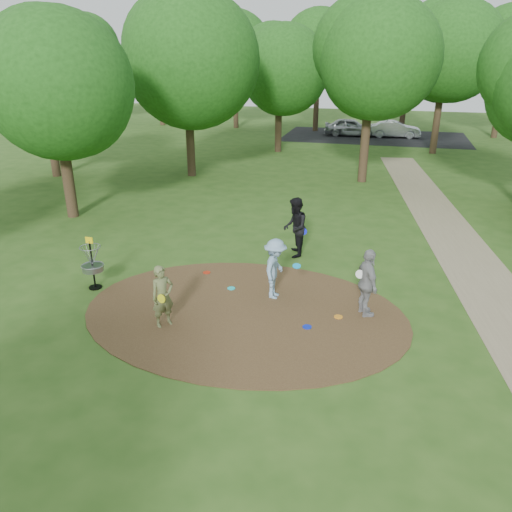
# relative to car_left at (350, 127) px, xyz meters

# --- Properties ---
(ground) EXTENTS (100.00, 100.00, 0.00)m
(ground) POSITION_rel_car_left_xyz_m (-0.09, -29.91, -0.69)
(ground) COLOR #2D5119
(ground) RESTS_ON ground
(dirt_clearing) EXTENTS (8.40, 8.40, 0.02)m
(dirt_clearing) POSITION_rel_car_left_xyz_m (-0.09, -29.91, -0.68)
(dirt_clearing) COLOR #47301C
(dirt_clearing) RESTS_ON ground
(footpath) EXTENTS (7.55, 39.89, 0.01)m
(footpath) POSITION_rel_car_left_xyz_m (6.41, -27.91, -0.68)
(footpath) COLOR #8C7A5B
(footpath) RESTS_ON ground
(parking_lot) EXTENTS (14.00, 8.00, 0.01)m
(parking_lot) POSITION_rel_car_left_xyz_m (1.91, 0.09, -0.69)
(parking_lot) COLOR black
(parking_lot) RESTS_ON ground
(player_observer_with_disc) EXTENTS (0.65, 0.68, 1.57)m
(player_observer_with_disc) POSITION_rel_car_left_xyz_m (-1.80, -31.02, 0.10)
(player_observer_with_disc) COLOR #636A3D
(player_observer_with_disc) RESTS_ON ground
(player_throwing_with_disc) EXTENTS (1.04, 1.11, 1.68)m
(player_throwing_with_disc) POSITION_rel_car_left_xyz_m (0.48, -28.85, 0.15)
(player_throwing_with_disc) COLOR #81A3C1
(player_throwing_with_disc) RESTS_ON ground
(player_walking_with_disc) EXTENTS (0.89, 1.06, 1.95)m
(player_walking_with_disc) POSITION_rel_car_left_xyz_m (0.43, -25.75, 0.29)
(player_walking_with_disc) COLOR black
(player_walking_with_disc) RESTS_ON ground
(player_waiting_with_disc) EXTENTS (0.85, 1.14, 1.79)m
(player_waiting_with_disc) POSITION_rel_car_left_xyz_m (2.92, -29.24, 0.21)
(player_waiting_with_disc) COLOR gray
(player_waiting_with_disc) RESTS_ON ground
(disc_ground_cyan) EXTENTS (0.22, 0.22, 0.02)m
(disc_ground_cyan) POSITION_rel_car_left_xyz_m (-0.82, -28.70, -0.66)
(disc_ground_cyan) COLOR #1AD0D7
(disc_ground_cyan) RESTS_ON dirt_clearing
(disc_ground_blue) EXTENTS (0.22, 0.22, 0.02)m
(disc_ground_blue) POSITION_rel_car_left_xyz_m (1.61, -30.26, -0.66)
(disc_ground_blue) COLOR #0B21CA
(disc_ground_blue) RESTS_ON dirt_clearing
(disc_ground_red) EXTENTS (0.22, 0.22, 0.02)m
(disc_ground_red) POSITION_rel_car_left_xyz_m (-1.87, -27.84, -0.66)
(disc_ground_red) COLOR red
(disc_ground_red) RESTS_ON dirt_clearing
(car_left) EXTENTS (4.15, 1.89, 1.38)m
(car_left) POSITION_rel_car_left_xyz_m (0.00, 0.00, 0.00)
(car_left) COLOR #929699
(car_left) RESTS_ON ground
(car_right) EXTENTS (3.89, 1.52, 1.26)m
(car_right) POSITION_rel_car_left_xyz_m (3.42, 0.10, -0.06)
(car_right) COLOR #ABB0B3
(car_right) RESTS_ON ground
(disc_ground_orange) EXTENTS (0.22, 0.22, 0.02)m
(disc_ground_orange) POSITION_rel_car_left_xyz_m (2.30, -29.57, -0.66)
(disc_ground_orange) COLOR orange
(disc_ground_orange) RESTS_ON dirt_clearing
(disc_golf_basket) EXTENTS (0.63, 0.63, 1.54)m
(disc_golf_basket) POSITION_rel_car_left_xyz_m (-4.59, -29.61, 0.18)
(disc_golf_basket) COLOR black
(disc_golf_basket) RESTS_ON ground
(tree_ring) EXTENTS (37.55, 45.68, 9.05)m
(tree_ring) POSITION_rel_car_left_xyz_m (1.87, -20.71, 4.59)
(tree_ring) COLOR #332316
(tree_ring) RESTS_ON ground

